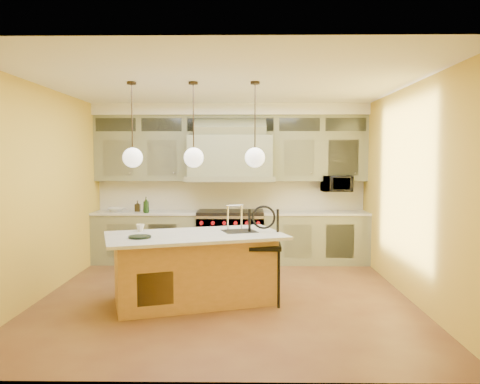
{
  "coord_description": "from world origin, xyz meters",
  "views": [
    {
      "loc": [
        0.28,
        -6.36,
        1.9
      ],
      "look_at": [
        0.19,
        0.7,
        1.4
      ],
      "focal_mm": 35.0,
      "sensor_mm": 36.0,
      "label": 1
    }
  ],
  "objects_px": {
    "counter_stool": "(264,248)",
    "microwave": "(336,184)",
    "range": "(231,236)",
    "kitchen_island": "(195,267)"
  },
  "relations": [
    {
      "from": "kitchen_island",
      "to": "counter_stool",
      "type": "distance_m",
      "value": 0.95
    },
    {
      "from": "range",
      "to": "kitchen_island",
      "type": "height_order",
      "value": "kitchen_island"
    },
    {
      "from": "kitchen_island",
      "to": "counter_stool",
      "type": "relative_size",
      "value": 1.98
    },
    {
      "from": "kitchen_island",
      "to": "microwave",
      "type": "xyz_separation_m",
      "value": [
        2.34,
        2.5,
        0.98
      ]
    },
    {
      "from": "kitchen_island",
      "to": "counter_stool",
      "type": "bearing_deg",
      "value": -19.09
    },
    {
      "from": "kitchen_island",
      "to": "counter_stool",
      "type": "xyz_separation_m",
      "value": [
        0.91,
        -0.01,
        0.26
      ]
    },
    {
      "from": "kitchen_island",
      "to": "range",
      "type": "bearing_deg",
      "value": 62.49
    },
    {
      "from": "counter_stool",
      "to": "kitchen_island",
      "type": "bearing_deg",
      "value": -179.52
    },
    {
      "from": "counter_stool",
      "to": "microwave",
      "type": "distance_m",
      "value": 2.98
    },
    {
      "from": "range",
      "to": "kitchen_island",
      "type": "xyz_separation_m",
      "value": [
        -0.39,
        -2.39,
        -0.01
      ]
    }
  ]
}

